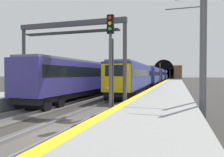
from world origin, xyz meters
TOP-DOWN VIEW (x-y plane):
  - ground_plane at (0.00, 0.00)m, footprint 320.00×320.00m
  - platform_right at (0.00, -4.38)m, footprint 112.00×4.31m
  - platform_right_edge_strip at (0.00, -2.47)m, footprint 112.00×0.50m
  - track_main_line at (0.00, 0.00)m, footprint 160.00×2.91m
  - train_main_approaching at (47.40, -0.00)m, footprint 75.95×3.31m
  - train_adjacent_platform at (33.39, 4.24)m, footprint 60.66×3.31m
  - railway_signal_near at (2.68, -1.88)m, footprint 0.39×0.38m
  - railway_signal_mid at (36.86, -1.88)m, footprint 0.39×0.38m
  - railway_signal_far at (95.07, -1.88)m, footprint 0.39×0.38m
  - overhead_signal_gantry at (5.44, 2.12)m, footprint 0.70×8.57m
  - tunnel_portal at (112.72, 2.12)m, footprint 2.13×19.30m
  - catenary_mast_near at (4.38, -6.91)m, footprint 0.22×1.73m
  - catenary_mast_far at (6.14, -6.89)m, footprint 0.22×2.39m

SIDE VIEW (x-z plane):
  - ground_plane at x=0.00m, z-range 0.00..0.00m
  - track_main_line at x=0.00m, z-range -0.06..0.15m
  - platform_right at x=0.00m, z-range 0.00..0.91m
  - platform_right_edge_strip at x=0.00m, z-range 0.91..0.92m
  - train_main_approaching at x=47.40m, z-range 0.28..4.26m
  - train_adjacent_platform at x=33.39m, z-range -0.14..4.76m
  - railway_signal_far at x=95.07m, z-range 0.53..5.40m
  - railway_signal_mid at x=36.86m, z-range 0.44..5.52m
  - railway_signal_near at x=2.68m, z-range 0.59..6.55m
  - tunnel_portal at x=112.72m, z-range -1.74..9.07m
  - catenary_mast_near at x=4.38m, z-range 0.09..7.70m
  - catenary_mast_far at x=6.14m, z-range 0.12..7.72m
  - overhead_signal_gantry at x=5.44m, z-range 1.70..8.22m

